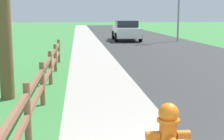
{
  "coord_description": "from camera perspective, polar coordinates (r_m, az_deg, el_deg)",
  "views": [
    {
      "loc": [
        -1.67,
        -2.35,
        1.98
      ],
      "look_at": [
        -0.84,
        5.57,
        0.64
      ],
      "focal_mm": 52.82,
      "sensor_mm": 36.0,
      "label": 1
    }
  ],
  "objects": [
    {
      "name": "ground_plane",
      "position": [
        27.47,
        -2.48,
        5.43
      ],
      "size": [
        120.0,
        120.0,
        0.0
      ],
      "primitive_type": "plane",
      "color": "#3F8442"
    },
    {
      "name": "road_asphalt",
      "position": [
        29.86,
        4.03,
        5.75
      ],
      "size": [
        7.0,
        66.0,
        0.01
      ],
      "primitive_type": "cube",
      "color": "#353535",
      "rests_on": "ground"
    },
    {
      "name": "curb_concrete",
      "position": [
        29.44,
        -8.59,
        5.61
      ],
      "size": [
        6.0,
        66.0,
        0.01
      ],
      "primitive_type": "cube",
      "color": "#AFA69D",
      "rests_on": "ground"
    },
    {
      "name": "grass_verge",
      "position": [
        29.55,
        -11.51,
        5.55
      ],
      "size": [
        5.0,
        66.0,
        0.0
      ],
      "primitive_type": "cube",
      "color": "#3F8442",
      "rests_on": "ground"
    },
    {
      "name": "fire_hydrant",
      "position": [
        4.27,
        9.71,
        -11.21
      ],
      "size": [
        0.56,
        0.47,
        0.9
      ],
      "color": "orange",
      "rests_on": "ground"
    },
    {
      "name": "rail_fence",
      "position": [
        8.43,
        -11.23,
        -0.3
      ],
      "size": [
        0.11,
        11.07,
        0.96
      ],
      "color": "brown",
      "rests_on": "ground"
    },
    {
      "name": "parked_suv_white",
      "position": [
        25.62,
        2.48,
        6.83
      ],
      "size": [
        2.14,
        4.82,
        1.53
      ],
      "color": "white",
      "rests_on": "ground"
    }
  ]
}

